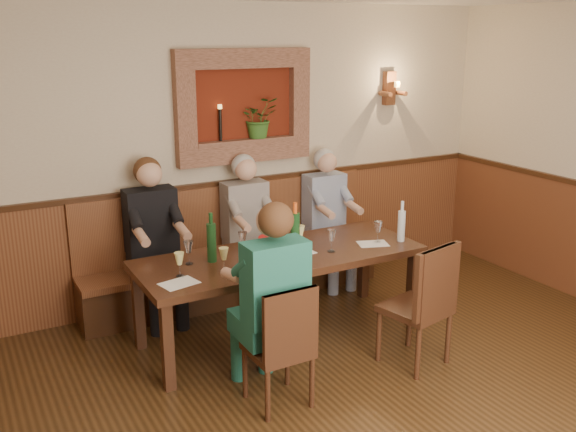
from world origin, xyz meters
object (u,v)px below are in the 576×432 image
at_px(dining_table, 280,262).
at_px(wine_bottle_green_a, 295,232).
at_px(bench, 235,266).
at_px(wine_bottle_green_b, 212,242).
at_px(person_bench_right, 328,230).
at_px(chair_near_right, 416,329).
at_px(spittoon_bucket, 270,250).
at_px(person_chair_front, 269,317).
at_px(person_bench_mid, 249,242).
at_px(water_bottle, 401,225).
at_px(chair_near_left, 279,369).
at_px(person_bench_left, 156,255).

xyz_separation_m(dining_table, wine_bottle_green_a, (0.13, -0.02, 0.25)).
height_order(bench, wine_bottle_green_b, wine_bottle_green_b).
bearing_deg(person_bench_right, wine_bottle_green_a, -135.41).
bearing_deg(person_bench_right, chair_near_right, -99.32).
relative_size(wine_bottle_green_a, wine_bottle_green_b, 1.06).
bearing_deg(spittoon_bucket, person_chair_front, -117.88).
height_order(chair_near_right, person_bench_right, person_bench_right).
distance_m(bench, person_chair_front, 1.81).
xyz_separation_m(chair_near_right, person_chair_front, (-1.21, 0.14, 0.31)).
relative_size(person_bench_mid, water_bottle, 3.94).
relative_size(chair_near_left, water_bottle, 2.52).
relative_size(person_bench_left, water_bottle, 4.09).
bearing_deg(person_bench_left, person_chair_front, -79.06).
xyz_separation_m(chair_near_right, wine_bottle_green_b, (-1.28, 1.02, 0.62)).
bearing_deg(spittoon_bucket, person_bench_mid, 74.16).
bearing_deg(wine_bottle_green_b, person_bench_mid, 47.44).
relative_size(chair_near_left, wine_bottle_green_a, 2.13).
relative_size(dining_table, water_bottle, 6.62).
distance_m(dining_table, person_bench_left, 1.17).
height_order(chair_near_right, water_bottle, water_bottle).
relative_size(bench, wine_bottle_green_a, 6.98).
height_order(person_bench_mid, person_chair_front, person_chair_front).
distance_m(person_bench_mid, spittoon_bucket, 1.07).
bearing_deg(water_bottle, chair_near_right, -118.12).
bearing_deg(chair_near_left, person_bench_left, 99.22).
xyz_separation_m(dining_table, water_bottle, (1.09, -0.21, 0.22)).
height_order(dining_table, chair_near_left, chair_near_left).
distance_m(wine_bottle_green_a, water_bottle, 0.98).
height_order(spittoon_bucket, wine_bottle_green_a, wine_bottle_green_a).
distance_m(dining_table, wine_bottle_green_a, 0.29).
bearing_deg(bench, chair_near_left, -105.01).
distance_m(spittoon_bucket, water_bottle, 1.27).
bearing_deg(water_bottle, dining_table, 169.12).
bearing_deg(water_bottle, chair_near_left, -155.97).
height_order(dining_table, person_chair_front, person_chair_front).
bearing_deg(wine_bottle_green_b, spittoon_bucket, -33.69).
height_order(bench, water_bottle, water_bottle).
bearing_deg(dining_table, bench, 90.00).
bearing_deg(chair_near_right, person_chair_front, 160.52).
height_order(person_bench_right, person_chair_front, person_chair_front).
bearing_deg(person_bench_mid, spittoon_bucket, -105.84).
xyz_separation_m(chair_near_left, wine_bottle_green_a, (0.63, 0.90, 0.66)).
bearing_deg(chair_near_left, person_bench_right, 48.66).
bearing_deg(person_bench_left, chair_near_left, -79.93).
bearing_deg(water_bottle, wine_bottle_green_a, 169.11).
xyz_separation_m(chair_near_left, spittoon_bucket, (0.32, 0.76, 0.59)).
bearing_deg(wine_bottle_green_a, water_bottle, -10.89).
distance_m(dining_table, spittoon_bucket, 0.30).
xyz_separation_m(bench, person_bench_mid, (0.11, -0.11, 0.26)).
bearing_deg(spittoon_bucket, dining_table, 42.80).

